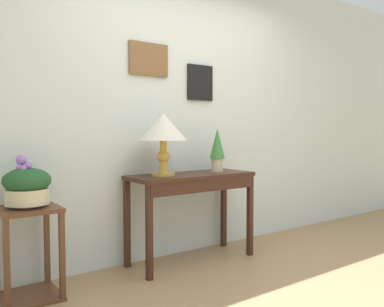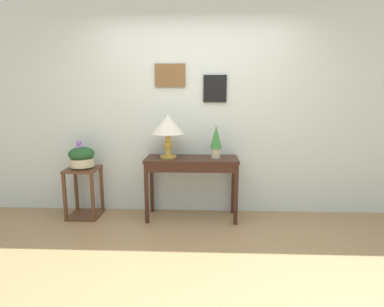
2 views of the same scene
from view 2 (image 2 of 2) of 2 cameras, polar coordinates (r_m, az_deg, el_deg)
ground_plane at (r=2.93m, az=-0.28°, el=-21.00°), size 12.00×12.00×0.01m
back_wall_with_art at (r=4.05m, az=0.72°, el=8.77°), size 9.00×0.13×2.80m
console_table at (r=3.82m, az=-0.07°, el=-2.53°), size 1.13×0.44×0.78m
table_lamp at (r=3.79m, az=-4.42°, el=4.94°), size 0.40×0.40×0.52m
potted_plant_on_console at (r=3.79m, az=4.40°, el=2.44°), size 0.14×0.14×0.40m
pedestal_stand_left at (r=4.22m, az=-19.05°, el=-6.70°), size 0.39×0.39×0.63m
planter_bowl_wide at (r=4.11m, az=-19.45°, el=-0.52°), size 0.31×0.31×0.35m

